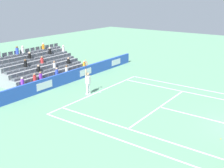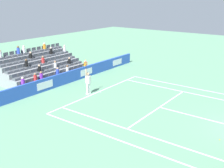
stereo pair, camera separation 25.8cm
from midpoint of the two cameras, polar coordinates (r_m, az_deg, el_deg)
The scene contains 12 objects.
line_baseline at distance 22.52m, azimuth -3.08°, elevation -1.61°, with size 10.97×0.10×0.01m, color white.
line_service at distance 19.75m, azimuth 9.46°, elevation -4.70°, with size 8.23×0.10×0.01m, color white.
line_centre_service at distance 18.70m, azimuth 18.30°, elevation -6.74°, with size 0.10×6.40×0.01m, color white.
line_singles_sideline_left at distance 16.26m, azimuth 4.27°, elevation -9.64°, with size 0.10×11.89×0.01m, color white.
line_singles_sideline_right at distance 23.14m, azimuth 15.08°, elevation -1.68°, with size 0.10×11.89×0.01m, color white.
line_doubles_sideline_left at distance 15.25m, azimuth 1.50°, elevation -11.59°, with size 0.10×11.89×0.01m, color white.
line_doubles_sideline_right at distance 24.37m, azimuth 16.26°, elevation -0.79°, with size 0.10×11.89×0.01m, color white.
line_centre_mark at distance 22.46m, azimuth -2.88°, elevation -1.66°, with size 0.10×0.20×0.01m, color white.
sponsor_barrier at distance 24.74m, azimuth -9.78°, elevation 1.24°, with size 20.21×0.22×1.07m.
tennis_player at distance 21.75m, azimuth -5.32°, elevation 0.37°, with size 0.53×0.37×2.85m.
stadium_stand at distance 27.25m, azimuth -15.09°, elevation 3.05°, with size 8.06×4.75×3.03m.
loose_tennis_ball at distance 16.40m, azimuth 21.10°, elevation -10.53°, with size 0.07×0.07×0.07m, color #D1E533.
Camera 1 is at (16.54, 1.42, 7.50)m, focal length 44.29 mm.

